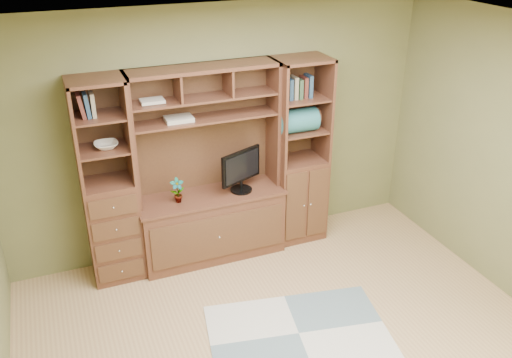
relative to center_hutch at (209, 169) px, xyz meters
name	(u,v)px	position (x,y,z in m)	size (l,w,h in m)	color
room	(306,224)	(0.20, -1.73, 0.28)	(4.60, 4.10, 2.64)	tan
center_hutch	(209,169)	(0.00, 0.00, 0.00)	(1.54, 0.53, 2.05)	#532C1D
left_tower	(108,184)	(-1.00, 0.04, 0.00)	(0.50, 0.45, 2.05)	#532C1D
right_tower	(299,152)	(1.02, 0.04, 0.00)	(0.55, 0.45, 2.05)	#532C1D
rug	(299,334)	(0.32, -1.48, -1.02)	(1.57, 1.05, 0.01)	#959A9A
monitor	(241,164)	(0.33, -0.03, 0.02)	(0.51, 0.23, 0.62)	black
orchid	(177,191)	(-0.35, -0.03, -0.16)	(0.14, 0.09, 0.26)	#A65038
magazines	(179,119)	(-0.26, 0.09, 0.54)	(0.27, 0.19, 0.04)	#BCB4A1
bowl	(106,145)	(-0.97, 0.04, 0.39)	(0.22, 0.22, 0.05)	white
blanket_teal	(297,121)	(0.96, -0.01, 0.39)	(0.42, 0.24, 0.24)	#2A686E
blanket_red	(305,117)	(1.12, 0.12, 0.36)	(0.34, 0.19, 0.19)	brown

